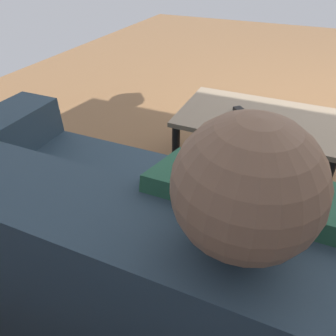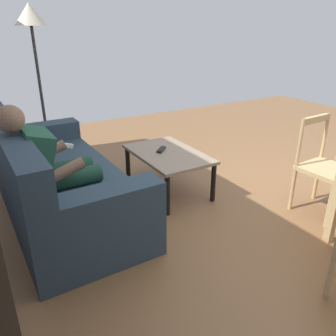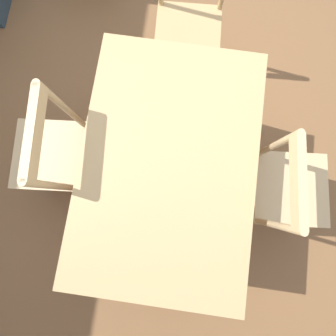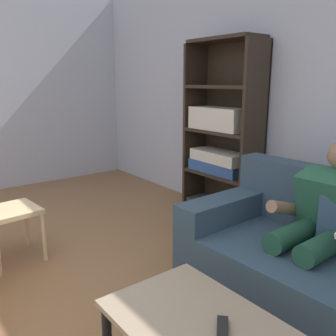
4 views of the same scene
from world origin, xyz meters
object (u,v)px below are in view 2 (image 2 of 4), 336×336
couch (54,182)px  floor_lamp (32,30)px  tv_remote (161,150)px  coffee_table (168,158)px  dining_chair_facing_couch (324,168)px  person_lounging (52,167)px

couch → floor_lamp: (1.47, -0.27, 1.27)m
couch → tv_remote: couch is taller
couch → coffee_table: couch is taller
tv_remote → floor_lamp: floor_lamp is taller
couch → tv_remote: size_ratio=12.86×
couch → coffee_table: size_ratio=2.31×
couch → floor_lamp: 1.96m
floor_lamp → coffee_table: bearing=-151.4°
coffee_table → couch: bearing=83.6°
dining_chair_facing_couch → tv_remote: bearing=41.1°
couch → person_lounging: size_ratio=1.96×
coffee_table → dining_chair_facing_couch: (-1.10, -1.01, 0.06)m
coffee_table → tv_remote: size_ratio=5.58×
coffee_table → floor_lamp: bearing=28.6°
tv_remote → coffee_table: bearing=155.0°
dining_chair_facing_couch → floor_lamp: bearing=34.9°
couch → dining_chair_facing_couch: same height
dining_chair_facing_couch → couch: bearing=60.3°
couch → person_lounging: (-0.27, 0.05, 0.26)m
couch → floor_lamp: bearing=-10.4°
coffee_table → dining_chair_facing_couch: 1.49m
dining_chair_facing_couch → floor_lamp: size_ratio=0.48×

